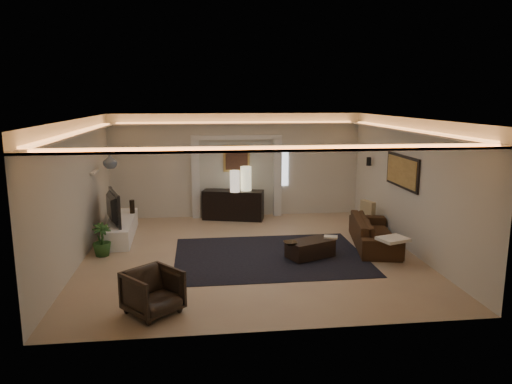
{
  "coord_description": "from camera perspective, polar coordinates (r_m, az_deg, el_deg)",
  "views": [
    {
      "loc": [
        -1.07,
        -9.86,
        3.32
      ],
      "look_at": [
        0.2,
        0.6,
        1.25
      ],
      "focal_mm": 33.68,
      "sensor_mm": 36.0,
      "label": 1
    }
  ],
  "objects": [
    {
      "name": "sofa",
      "position": [
        11.23,
        13.88,
        -4.67
      ],
      "size": [
        2.36,
        1.28,
        0.65
      ],
      "primitive_type": "imported",
      "rotation": [
        0.0,
        0.0,
        1.38
      ],
      "color": "#34271A",
      "rests_on": "ground"
    },
    {
      "name": "magazine",
      "position": [
        10.41,
        8.87,
        -5.16
      ],
      "size": [
        0.33,
        0.28,
        0.03
      ],
      "primitive_type": "cube",
      "rotation": [
        0.0,
        0.0,
        -0.3
      ],
      "color": "beige",
      "rests_on": "coffee_table"
    },
    {
      "name": "painting_frame",
      "position": [
        13.47,
        -2.33,
        3.99
      ],
      "size": [
        0.74,
        0.04,
        0.74
      ],
      "primitive_type": "cube",
      "color": "tan",
      "rests_on": "wall_back"
    },
    {
      "name": "media_ledge",
      "position": [
        12.07,
        -15.72,
        -4.16
      ],
      "size": [
        0.68,
        2.4,
        0.45
      ],
      "primitive_type": "cube",
      "rotation": [
        0.0,
        0.0,
        0.03
      ],
      "color": "white",
      "rests_on": "ground"
    },
    {
      "name": "tv",
      "position": [
        11.59,
        -17.1,
        -1.78
      ],
      "size": [
        1.31,
        0.56,
        0.76
      ],
      "primitive_type": "imported",
      "rotation": [
        0.0,
        0.0,
        1.88
      ],
      "color": "black",
      "rests_on": "media_ledge"
    },
    {
      "name": "ginger_jar",
      "position": [
        11.93,
        -16.95,
        3.52
      ],
      "size": [
        0.39,
        0.39,
        0.34
      ],
      "primitive_type": "imported",
      "rotation": [
        0.0,
        0.0,
        -0.21
      ],
      "color": "slate",
      "rests_on": "wall_niche"
    },
    {
      "name": "coffee_table",
      "position": [
        10.24,
        6.45,
        -6.67
      ],
      "size": [
        1.08,
        0.86,
        0.36
      ],
      "primitive_type": "cube",
      "rotation": [
        0.0,
        0.0,
        0.41
      ],
      "color": "black",
      "rests_on": "ground"
    },
    {
      "name": "pilaster_left",
      "position": [
        13.44,
        -7.18,
        1.53
      ],
      "size": [
        0.22,
        0.2,
        2.2
      ],
      "primitive_type": "cube",
      "color": "silver",
      "rests_on": "ground"
    },
    {
      "name": "wall_niche",
      "position": [
        11.62,
        -18.63,
        2.27
      ],
      "size": [
        0.1,
        0.55,
        0.04
      ],
      "primitive_type": "cube",
      "color": "silver",
      "rests_on": "wall_left"
    },
    {
      "name": "bowl",
      "position": [
        9.82,
        4.1,
        -5.94
      ],
      "size": [
        0.32,
        0.32,
        0.07
      ],
      "primitive_type": "imported",
      "rotation": [
        0.0,
        0.0,
        0.18
      ],
      "color": "#302416",
      "rests_on": "coffee_table"
    },
    {
      "name": "painting_canvas",
      "position": [
        13.45,
        -2.32,
        3.98
      ],
      "size": [
        0.62,
        0.02,
        0.62
      ],
      "primitive_type": "cube",
      "color": "#4C2D1E",
      "rests_on": "wall_back"
    },
    {
      "name": "wall_left",
      "position": [
        10.32,
        -20.42,
        -0.03
      ],
      "size": [
        0.0,
        7.0,
        7.0
      ],
      "primitive_type": "plane",
      "rotation": [
        1.57,
        0.0,
        1.57
      ],
      "color": "beige",
      "rests_on": "ground"
    },
    {
      "name": "lamp_right",
      "position": [
        13.17,
        -1.2,
        1.37
      ],
      "size": [
        0.4,
        0.4,
        0.67
      ],
      "primitive_type": "cylinder",
      "rotation": [
        0.0,
        0.0,
        0.43
      ],
      "color": "beige",
      "rests_on": "console"
    },
    {
      "name": "daylight_slit",
      "position": [
        13.7,
        3.33,
        2.83
      ],
      "size": [
        0.25,
        0.03,
        1.0
      ],
      "primitive_type": "cube",
      "color": "white",
      "rests_on": "wall_back"
    },
    {
      "name": "pilaster_right",
      "position": [
        13.62,
        2.55,
        1.73
      ],
      "size": [
        0.22,
        0.2,
        2.2
      ],
      "primitive_type": "cube",
      "color": "silver",
      "rests_on": "ground"
    },
    {
      "name": "art_panel_frame",
      "position": [
        11.24,
        16.99,
        2.35
      ],
      "size": [
        0.04,
        1.64,
        0.74
      ],
      "primitive_type": "cube",
      "color": "black",
      "rests_on": "wall_right"
    },
    {
      "name": "wall_back",
      "position": [
        13.53,
        -2.33,
        3.17
      ],
      "size": [
        7.0,
        0.0,
        7.0
      ],
      "primitive_type": "plane",
      "rotation": [
        1.57,
        0.0,
        0.0
      ],
      "color": "beige",
      "rests_on": "ground"
    },
    {
      "name": "art_panel_gold",
      "position": [
        11.23,
        16.87,
        2.35
      ],
      "size": [
        0.02,
        1.5,
        0.62
      ],
      "primitive_type": "cube",
      "color": "tan",
      "rests_on": "wall_right"
    },
    {
      "name": "alcove_header",
      "position": [
        13.34,
        -2.32,
        6.51
      ],
      "size": [
        2.52,
        0.2,
        0.12
      ],
      "primitive_type": "cube",
      "color": "silver",
      "rests_on": "wall_back"
    },
    {
      "name": "throw_blanket",
      "position": [
        10.0,
        15.97,
        -5.4
      ],
      "size": [
        0.67,
        0.61,
        0.06
      ],
      "primitive_type": "cube",
      "rotation": [
        0.0,
        0.0,
        0.33
      ],
      "color": "beige",
      "rests_on": "sofa"
    },
    {
      "name": "area_rug",
      "position": [
        10.31,
        1.65,
        -7.63
      ],
      "size": [
        4.0,
        3.0,
        0.01
      ],
      "primitive_type": "cube",
      "color": "black",
      "rests_on": "ground"
    },
    {
      "name": "console",
      "position": [
        13.3,
        -2.73,
        -1.57
      ],
      "size": [
        1.73,
        0.93,
        0.83
      ],
      "primitive_type": "cube",
      "rotation": [
        0.0,
        0.0,
        -0.26
      ],
      "color": "black",
      "rests_on": "ground"
    },
    {
      "name": "wall_front",
      "position": [
        6.71,
        2.54,
        -5.08
      ],
      "size": [
        7.0,
        0.0,
        7.0
      ],
      "primitive_type": "plane",
      "rotation": [
        -1.57,
        0.0,
        0.0
      ],
      "color": "beige",
      "rests_on": "ground"
    },
    {
      "name": "throw_pillow",
      "position": [
        12.42,
        13.13,
        -2.06
      ],
      "size": [
        0.27,
        0.46,
        0.44
      ],
      "primitive_type": "cube",
      "rotation": [
        0.0,
        0.0,
        0.34
      ],
      "color": "tan",
      "rests_on": "sofa"
    },
    {
      "name": "cove_soffit",
      "position": [
        9.94,
        -0.73,
        7.08
      ],
      "size": [
        7.0,
        7.0,
        0.04
      ],
      "primitive_type": "cube",
      "color": "silver",
      "rests_on": "ceiling"
    },
    {
      "name": "lamp_left",
      "position": [
        12.97,
        -2.54,
        1.21
      ],
      "size": [
        0.28,
        0.28,
        0.58
      ],
      "primitive_type": "cylinder",
      "rotation": [
        0.0,
        0.0,
        -0.09
      ],
      "color": "beige",
      "rests_on": "console"
    },
    {
      "name": "floor",
      "position": [
        10.46,
        -0.7,
        -7.4
      ],
      "size": [
        7.0,
        7.0,
        0.0
      ],
      "primitive_type": "plane",
      "color": "tan",
      "rests_on": "ground"
    },
    {
      "name": "wall_sconce",
      "position": [
        12.96,
        13.25,
        3.55
      ],
      "size": [
        0.12,
        0.12,
        0.22
      ],
      "primitive_type": "cylinder",
      "color": "black",
      "rests_on": "wall_right"
    },
    {
      "name": "plant",
      "position": [
        10.77,
        -17.85,
        -5.43
      ],
      "size": [
        0.54,
        0.54,
        0.7
      ],
      "primitive_type": "imported",
      "rotation": [
        0.0,
        0.0,
        0.57
      ],
      "color": "#244A1D",
      "rests_on": "ground"
    },
    {
      "name": "armchair",
      "position": [
        7.8,
        -12.14,
        -11.53
      ],
      "size": [
        1.07,
        1.08,
        0.7
      ],
      "primitive_type": "imported",
      "rotation": [
        0.0,
        0.0,
        0.71
      ],
      "color": "black",
      "rests_on": "ground"
    },
    {
      "name": "figurine",
      "position": [
        12.53,
        -14.5,
        -1.59
      ],
      "size": [
        0.16,
        0.16,
        0.34
      ],
      "primitive_type": "cylinder",
      "rotation": [
        0.0,
        0.0,
        -0.36
      ],
      "color": "black",
      "rests_on": "media_ledge"
    },
    {
      "name": "wall_right",
      "position": [
        11.02,
        17.68,
        0.82
      ],
      "size": [
        0.0,
        7.0,
        7.0
      ],
      "primitive_type": "plane",
      "rotation": [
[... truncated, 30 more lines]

